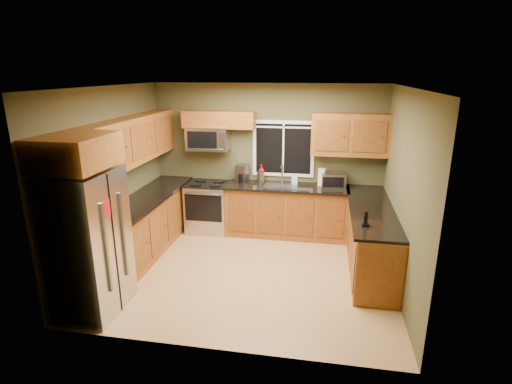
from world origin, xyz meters
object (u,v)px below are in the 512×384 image
(soap_bottle_a, at_px, (262,173))
(soap_bottle_b, at_px, (294,179))
(microwave, at_px, (208,138))
(cordless_phone, at_px, (366,222))
(kettle, at_px, (261,176))
(refrigerator, at_px, (87,243))
(paper_towel_roll, at_px, (322,177))
(toaster_oven, at_px, (333,180))
(range, at_px, (209,207))
(coffee_maker, at_px, (242,174))

(soap_bottle_a, bearing_deg, soap_bottle_b, -6.35)
(microwave, xyz_separation_m, cordless_phone, (2.67, -1.84, -0.73))
(microwave, height_order, kettle, microwave)
(refrigerator, xyz_separation_m, microwave, (0.69, 2.91, 0.83))
(soap_bottle_b, distance_m, cordless_phone, 2.16)
(microwave, height_order, paper_towel_roll, microwave)
(toaster_oven, bearing_deg, cordless_phone, -77.16)
(kettle, relative_size, paper_towel_roll, 0.70)
(toaster_oven, bearing_deg, range, -177.89)
(refrigerator, relative_size, kettle, 7.53)
(kettle, height_order, soap_bottle_a, soap_bottle_a)
(kettle, bearing_deg, range, -169.36)
(cordless_phone, bearing_deg, refrigerator, -162.44)
(soap_bottle_a, distance_m, cordless_phone, 2.58)
(range, distance_m, toaster_oven, 2.34)
(refrigerator, relative_size, paper_towel_roll, 5.28)
(range, xyz_separation_m, coffee_maker, (0.62, 0.17, 0.62))
(refrigerator, bearing_deg, toaster_oven, 44.02)
(toaster_oven, height_order, coffee_maker, coffee_maker)
(soap_bottle_b, bearing_deg, microwave, -179.24)
(soap_bottle_a, bearing_deg, range, -166.88)
(paper_towel_roll, bearing_deg, soap_bottle_a, 176.56)
(refrigerator, xyz_separation_m, kettle, (1.65, 2.95, 0.15))
(soap_bottle_b, bearing_deg, coffee_maker, 179.32)
(coffee_maker, height_order, cordless_phone, coffee_maker)
(microwave, relative_size, soap_bottle_a, 2.42)
(range, xyz_separation_m, paper_towel_roll, (2.06, 0.16, 0.63))
(refrigerator, xyz_separation_m, toaster_oven, (2.95, 2.85, 0.17))
(toaster_oven, bearing_deg, soap_bottle_a, 173.76)
(coffee_maker, bearing_deg, kettle, 1.96)
(microwave, distance_m, soap_bottle_b, 1.72)
(refrigerator, height_order, microwave, microwave)
(refrigerator, height_order, soap_bottle_b, refrigerator)
(kettle, distance_m, soap_bottle_a, 0.07)
(soap_bottle_a, bearing_deg, refrigerator, -118.93)
(paper_towel_roll, height_order, soap_bottle_b, paper_towel_roll)
(soap_bottle_a, bearing_deg, toaster_oven, -6.24)
(paper_towel_roll, bearing_deg, microwave, -179.35)
(paper_towel_roll, bearing_deg, kettle, 178.92)
(microwave, relative_size, paper_towel_roll, 2.23)
(range, distance_m, cordless_phone, 3.21)
(toaster_oven, bearing_deg, coffee_maker, 177.04)
(toaster_oven, bearing_deg, soap_bottle_b, 173.86)
(paper_towel_roll, relative_size, soap_bottle_a, 1.09)
(kettle, bearing_deg, refrigerator, -119.21)
(range, bearing_deg, refrigerator, -103.97)
(range, bearing_deg, coffee_maker, 15.33)
(microwave, xyz_separation_m, coffee_maker, (0.62, 0.03, -0.64))
(range, distance_m, soap_bottle_a, 1.17)
(paper_towel_roll, height_order, cordless_phone, paper_towel_roll)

